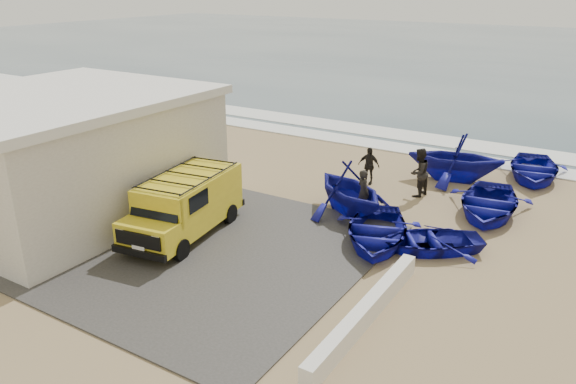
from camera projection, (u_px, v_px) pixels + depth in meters
The scene contains 17 objects.
ground at pixel (266, 234), 18.87m from camera, with size 160.00×160.00×0.00m, color #9A8159.
slab at pixel (181, 241), 18.26m from camera, with size 12.00×10.00×0.05m, color #423F3C.
ocean at pixel (543, 55), 63.33m from camera, with size 180.00×88.00×0.01m, color #385166.
surf_line at pixel (399, 148), 28.38m from camera, with size 180.00×1.60×0.06m, color white.
surf_wash at pixel (416, 137), 30.37m from camera, with size 180.00×2.20×0.04m, color white.
building at pixel (62, 153), 20.21m from camera, with size 8.40×9.40×4.30m.
parapet at pixel (366, 312), 13.92m from camera, with size 0.35×6.00×0.55m, color silver.
van at pixel (186, 203), 18.47m from camera, with size 2.56×5.05×2.07m.
boat_near_left at pixel (376, 231), 18.06m from camera, with size 2.91×4.07×0.84m, color #14169D.
boat_near_right at pixel (429, 240), 17.59m from camera, with size 2.38×3.34×0.69m, color #14169D.
boat_mid_left at pixel (350, 188), 20.18m from camera, with size 3.19×3.70×1.95m, color #14169D.
boat_mid_right at pixel (488, 203), 20.25m from camera, with size 3.05×4.27×0.88m, color #14169D.
boat_far_left at pixel (456, 157), 23.56m from camera, with size 3.37×3.90×2.06m, color #14169D.
boat_far_right at pixel (533, 169), 23.94m from camera, with size 3.01×4.21×0.87m, color #14169D.
fisherman_front at pixel (363, 193), 20.06m from camera, with size 0.63×0.41×1.72m, color black.
fisherman_middle at pixel (419, 172), 21.85m from camera, with size 0.94×0.73×1.94m, color black.
fisherman_back at pixel (369, 166), 23.25m from camera, with size 0.92×0.38×1.57m, color black.
Camera 1 is at (9.66, -14.17, 8.01)m, focal length 35.00 mm.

